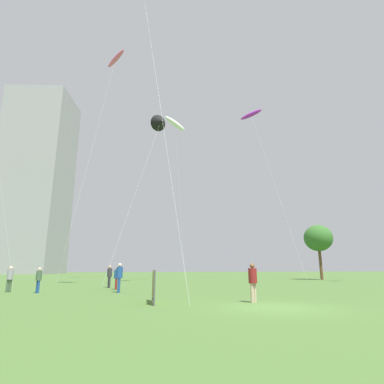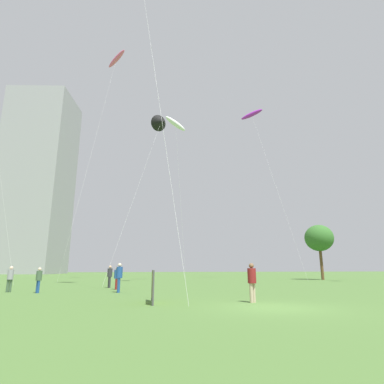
{
  "view_description": "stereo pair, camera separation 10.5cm",
  "coord_description": "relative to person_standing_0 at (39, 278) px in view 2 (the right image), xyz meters",
  "views": [
    {
      "loc": [
        -6.46,
        -12.04,
        1.5
      ],
      "look_at": [
        -0.43,
        11.69,
        7.49
      ],
      "focal_mm": 29.4,
      "sensor_mm": 36.0,
      "label": 1
    },
    {
      "loc": [
        -6.36,
        -12.06,
        1.5
      ],
      "look_at": [
        -0.43,
        11.69,
        7.49
      ],
      "focal_mm": 29.4,
      "sensor_mm": 36.0,
      "label": 2
    }
  ],
  "objects": [
    {
      "name": "person_standing_4",
      "position": [
        5.01,
        -0.84,
        0.17
      ],
      "size": [
        0.42,
        0.42,
        1.87
      ],
      "rotation": [
        0.0,
        0.0,
        4.62
      ],
      "color": "#1E478C",
      "rests_on": "ground"
    },
    {
      "name": "person_standing_3",
      "position": [
        4.9,
        2.33,
        0.03
      ],
      "size": [
        0.36,
        0.36,
        1.64
      ],
      "rotation": [
        0.0,
        0.0,
        4.67
      ],
      "color": "maroon",
      "rests_on": "ground"
    },
    {
      "name": "ground",
      "position": [
        10.86,
        -10.59,
        -0.91
      ],
      "size": [
        280.0,
        280.0,
        0.0
      ],
      "primitive_type": "plane",
      "color": "#476B30"
    },
    {
      "name": "person_standing_1",
      "position": [
        10.84,
        -8.69,
        0.1
      ],
      "size": [
        0.39,
        0.39,
        1.76
      ],
      "rotation": [
        0.0,
        0.0,
        3.61
      ],
      "color": "tan",
      "rests_on": "ground"
    },
    {
      "name": "person_standing_2",
      "position": [
        4.39,
        4.74,
        0.1
      ],
      "size": [
        0.39,
        0.39,
        1.76
      ],
      "rotation": [
        0.0,
        0.0,
        5.04
      ],
      "color": "#2D2D33",
      "rests_on": "ground"
    },
    {
      "name": "distant_highrise_0",
      "position": [
        -20.29,
        83.78,
        28.08
      ],
      "size": [
        21.79,
        21.21,
        57.99
      ],
      "primitive_type": "cube",
      "rotation": [
        0.0,
        0.0,
        -0.22
      ],
      "color": "#939399",
      "rests_on": "ground"
    },
    {
      "name": "person_standing_0",
      "position": [
        0.0,
        0.0,
        0.0
      ],
      "size": [
        0.35,
        0.35,
        1.58
      ],
      "rotation": [
        0.0,
        0.0,
        5.33
      ],
      "color": "#1E478C",
      "rests_on": "ground"
    },
    {
      "name": "kite_flying_4",
      "position": [
        9.18,
        11.27,
        17.4
      ],
      "size": [
        6.6,
        6.68,
        19.43
      ],
      "color": "silver",
      "rests_on": "ground"
    },
    {
      "name": "park_tree_0",
      "position": [
        33.23,
        16.98,
        4.85
      ],
      "size": [
        3.99,
        3.99,
        7.67
      ],
      "color": "brown",
      "rests_on": "ground"
    },
    {
      "name": "kite_flying_3",
      "position": [
        3.34,
        22.6,
        33.15
      ],
      "size": [
        6.04,
        9.07,
        34.94
      ],
      "color": "silver",
      "rests_on": "ground"
    },
    {
      "name": "person_standing_6",
      "position": [
        -1.99,
        1.19,
        0.05
      ],
      "size": [
        0.37,
        0.37,
        1.67
      ],
      "rotation": [
        0.0,
        0.0,
        0.31
      ],
      "color": "#3F593F",
      "rests_on": "ground"
    },
    {
      "name": "event_banner",
      "position": [
        6.36,
        -7.81,
        -0.15
      ],
      "size": [
        0.3,
        2.18,
        1.44
      ],
      "color": "#4C4C4C",
      "rests_on": "ground"
    },
    {
      "name": "kite_flying_5",
      "position": [
        11.86,
        16.17,
        19.84
      ],
      "size": [
        3.68,
        2.85,
        21.75
      ],
      "color": "silver",
      "rests_on": "ground"
    },
    {
      "name": "kite_flying_0",
      "position": [
        25.63,
        21.09,
        25.48
      ],
      "size": [
        3.26,
        11.13,
        27.09
      ],
      "color": "silver",
      "rests_on": "ground"
    }
  ]
}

